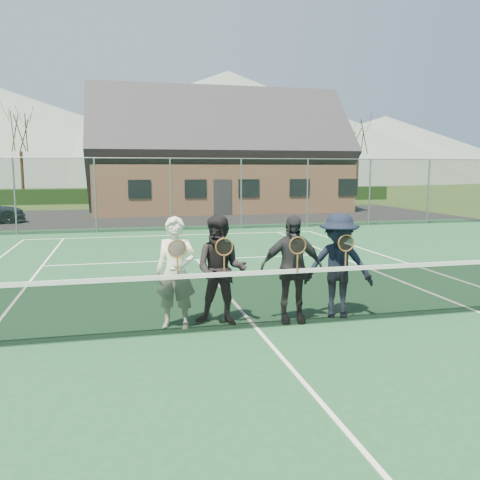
{
  "coord_description": "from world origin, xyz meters",
  "views": [
    {
      "loc": [
        -2.08,
        -7.6,
        2.56
      ],
      "look_at": [
        0.09,
        1.5,
        1.25
      ],
      "focal_mm": 38.0,
      "sensor_mm": 36.0,
      "label": 1
    }
  ],
  "objects_px": {
    "player_c": "(292,269)",
    "player_d": "(339,266)",
    "player_a": "(176,273)",
    "tennis_net": "(257,297)",
    "clubhouse": "(217,146)",
    "player_b": "(221,270)"
  },
  "relations": [
    {
      "from": "player_c",
      "to": "player_d",
      "type": "relative_size",
      "value": 1.0
    },
    {
      "from": "player_a",
      "to": "player_d",
      "type": "height_order",
      "value": "same"
    },
    {
      "from": "tennis_net",
      "to": "player_a",
      "type": "bearing_deg",
      "value": 164.08
    },
    {
      "from": "tennis_net",
      "to": "clubhouse",
      "type": "relative_size",
      "value": 0.75
    },
    {
      "from": "player_c",
      "to": "player_d",
      "type": "xyz_separation_m",
      "value": [
        0.87,
        0.07,
        -0.0
      ]
    },
    {
      "from": "player_c",
      "to": "player_d",
      "type": "height_order",
      "value": "same"
    },
    {
      "from": "player_a",
      "to": "clubhouse",
      "type": "bearing_deg",
      "value": 77.5
    },
    {
      "from": "player_b",
      "to": "player_a",
      "type": "bearing_deg",
      "value": -178.55
    },
    {
      "from": "player_c",
      "to": "player_d",
      "type": "distance_m",
      "value": 0.87
    },
    {
      "from": "player_c",
      "to": "tennis_net",
      "type": "bearing_deg",
      "value": -159.78
    },
    {
      "from": "clubhouse",
      "to": "player_c",
      "type": "relative_size",
      "value": 8.67
    },
    {
      "from": "player_b",
      "to": "player_c",
      "type": "xyz_separation_m",
      "value": [
        1.17,
        -0.13,
        0.0
      ]
    },
    {
      "from": "clubhouse",
      "to": "player_d",
      "type": "xyz_separation_m",
      "value": [
        -2.46,
        -23.68,
        -3.07
      ]
    },
    {
      "from": "player_a",
      "to": "player_c",
      "type": "bearing_deg",
      "value": -3.2
    },
    {
      "from": "tennis_net",
      "to": "clubhouse",
      "type": "bearing_deg",
      "value": 80.54
    },
    {
      "from": "tennis_net",
      "to": "player_c",
      "type": "height_order",
      "value": "player_c"
    },
    {
      "from": "player_a",
      "to": "player_b",
      "type": "height_order",
      "value": "same"
    },
    {
      "from": "player_a",
      "to": "player_d",
      "type": "xyz_separation_m",
      "value": [
        2.78,
        -0.04,
        -0.0
      ]
    },
    {
      "from": "player_b",
      "to": "player_d",
      "type": "xyz_separation_m",
      "value": [
        2.04,
        -0.06,
        -0.0
      ]
    },
    {
      "from": "player_c",
      "to": "clubhouse",
      "type": "bearing_deg",
      "value": 82.02
    },
    {
      "from": "player_b",
      "to": "player_c",
      "type": "relative_size",
      "value": 1.0
    },
    {
      "from": "tennis_net",
      "to": "player_c",
      "type": "distance_m",
      "value": 0.81
    }
  ]
}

